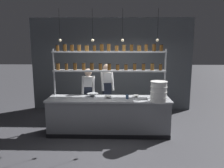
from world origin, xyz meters
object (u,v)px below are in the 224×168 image
Objects in this scene: spice_shelf_unit at (109,62)px; prep_bowl_center_back at (108,97)px; chef_center at (107,89)px; container_stack at (159,92)px; serving_cup_front at (127,97)px; prep_bowl_near_left at (93,95)px; chef_left at (89,93)px; prep_bowl_center_front at (136,96)px.

spice_shelf_unit reaches higher than prep_bowl_center_back.
container_stack is at bearing -57.08° from chef_center.
container_stack is (1.26, -1.15, 0.18)m from chef_center.
container_stack is 4.79× the size of serving_cup_front.
spice_shelf_unit reaches higher than prep_bowl_near_left.
chef_center is 1.71m from container_stack.
container_stack is (1.76, -0.91, 0.25)m from chef_left.
serving_cup_front is at bearing -141.70° from prep_bowl_center_front.
chef_center is 10.22× the size of prep_bowl_center_front.
prep_bowl_near_left is at bearing -70.55° from chef_left.
spice_shelf_unit is 1.50m from container_stack.
chef_left is at bearing 155.76° from spice_shelf_unit.
serving_cup_front is (-0.72, 0.27, -0.19)m from container_stack.
container_stack reaches higher than prep_bowl_center_back.
prep_bowl_near_left is (-0.41, -0.16, -0.84)m from spice_shelf_unit.
spice_shelf_unit is 6.05× the size of container_stack.
serving_cup_front reaches higher than prep_bowl_center_back.
prep_bowl_center_back is at bearing -48.00° from chef_left.
chef_center is at bearing 23.52° from chef_left.
container_stack is at bearing -28.62° from spice_shelf_unit.
chef_center is at bearing 137.74° from container_stack.
prep_bowl_center_front is (0.78, -0.68, -0.05)m from chef_center.
chef_center reaches higher than chef_left.
spice_shelf_unit reaches higher than chef_left.
serving_cup_front is (0.54, -0.87, -0.02)m from chef_center.
prep_bowl_near_left is 1.12m from prep_bowl_center_front.
serving_cup_front reaches higher than prep_bowl_center_front.
spice_shelf_unit is at bearing 165.20° from prep_bowl_center_front.
prep_bowl_center_back is (0.56, -0.58, 0.03)m from chef_left.
container_stack is 0.70m from prep_bowl_center_front.
container_stack is at bearing -29.13° from chef_left.
chef_left is at bearing 111.34° from prep_bowl_near_left.
prep_bowl_center_front is at bearing -14.80° from spice_shelf_unit.
spice_shelf_unit is at bearing 141.58° from serving_cup_front.
serving_cup_front is at bearing -38.42° from spice_shelf_unit.
prep_bowl_center_front is (1.12, -0.03, -0.02)m from prep_bowl_near_left.
spice_shelf_unit is 0.92m from prep_bowl_center_back.
prep_bowl_center_back is 1.87× the size of serving_cup_front.
chef_center reaches higher than prep_bowl_center_front.
prep_bowl_center_front is 0.30m from serving_cup_front.
spice_shelf_unit is 0.95m from prep_bowl_near_left.
spice_shelf_unit is 1.72× the size of chef_center.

